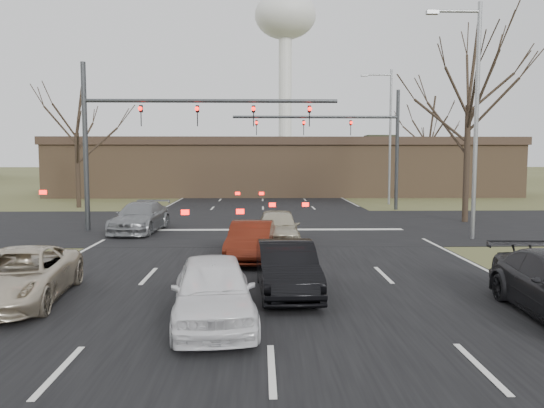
{
  "coord_description": "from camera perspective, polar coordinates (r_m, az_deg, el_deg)",
  "views": [
    {
      "loc": [
        -0.18,
        -12.51,
        3.54
      ],
      "look_at": [
        0.2,
        4.85,
        2.0
      ],
      "focal_mm": 35.0,
      "sensor_mm": 36.0,
      "label": 1
    }
  ],
  "objects": [
    {
      "name": "road_cross",
      "position": [
        27.74,
        -0.88,
        -2.24
      ],
      "size": [
        200.0,
        14.0,
        0.02
      ],
      "primitive_type": "cube",
      "color": "black",
      "rests_on": "ground"
    },
    {
      "name": "car_white_sedan",
      "position": [
        11.45,
        -6.36,
        -9.22
      ],
      "size": [
        2.16,
        4.38,
        1.44
      ],
      "primitive_type": "imported",
      "rotation": [
        0.0,
        0.0,
        0.11
      ],
      "color": "white",
      "rests_on": "ground"
    },
    {
      "name": "water_tower",
      "position": [
        136.45,
        1.44,
        18.59
      ],
      "size": [
        15.0,
        15.0,
        44.5
      ],
      "color": "silver",
      "rests_on": "ground"
    },
    {
      "name": "car_grey_ahead",
      "position": [
        25.81,
        -14.0,
        -1.4
      ],
      "size": [
        2.36,
        4.99,
        1.41
      ],
      "primitive_type": "imported",
      "rotation": [
        0.0,
        0.0,
        -0.08
      ],
      "color": "gray",
      "rests_on": "ground"
    },
    {
      "name": "tree_right_far",
      "position": [
        50.0,
        16.61,
        8.77
      ],
      "size": [
        5.4,
        5.4,
        9.0
      ],
      "color": "black",
      "rests_on": "ground"
    },
    {
      "name": "mast_arm_far",
      "position": [
        36.11,
        8.96,
        7.35
      ],
      "size": [
        11.12,
        0.24,
        8.0
      ],
      "color": "#383A3D",
      "rests_on": "ground"
    },
    {
      "name": "streetlight_right_near",
      "position": [
        24.33,
        20.76,
        9.56
      ],
      "size": [
        2.34,
        0.25,
        10.0
      ],
      "color": "gray",
      "rests_on": "ground"
    },
    {
      "name": "building",
      "position": [
        50.57,
        1.21,
        4.07
      ],
      "size": [
        42.4,
        10.4,
        5.3
      ],
      "color": "brown",
      "rests_on": "ground"
    },
    {
      "name": "car_black_hatch",
      "position": [
        13.79,
        1.61,
        -6.93
      ],
      "size": [
        1.64,
        4.15,
        1.34
      ],
      "primitive_type": "imported",
      "rotation": [
        0.0,
        0.0,
        0.05
      ],
      "color": "black",
      "rests_on": "ground"
    },
    {
      "name": "road_main",
      "position": [
        72.6,
        -1.12,
        2.27
      ],
      "size": [
        14.0,
        300.0,
        0.02
      ],
      "primitive_type": "cube",
      "color": "black",
      "rests_on": "ground"
    },
    {
      "name": "mast_arm_near",
      "position": [
        26.05,
        -12.57,
        8.32
      ],
      "size": [
        12.12,
        0.24,
        8.0
      ],
      "color": "#383A3D",
      "rests_on": "ground"
    },
    {
      "name": "streetlight_right_far",
      "position": [
        40.69,
        12.36,
        7.83
      ],
      "size": [
        2.34,
        0.25,
        10.0
      ],
      "color": "gray",
      "rests_on": "ground"
    },
    {
      "name": "tree_right_near",
      "position": [
        31.09,
        20.53,
        14.67
      ],
      "size": [
        6.9,
        6.9,
        11.5
      ],
      "color": "black",
      "rests_on": "ground"
    },
    {
      "name": "car_silver_suv",
      "position": [
        14.4,
        -25.62,
        -7.0
      ],
      "size": [
        2.6,
        4.87,
        1.3
      ],
      "primitive_type": "imported",
      "rotation": [
        0.0,
        0.0,
        0.09
      ],
      "color": "beige",
      "rests_on": "ground"
    },
    {
      "name": "car_red_ahead",
      "position": [
        18.28,
        -2.25,
        -3.99
      ],
      "size": [
        1.77,
        4.14,
        1.33
      ],
      "primitive_type": "imported",
      "rotation": [
        0.0,
        0.0,
        -0.09
      ],
      "color": "#4D160B",
      "rests_on": "ground"
    },
    {
      "name": "ground",
      "position": [
        13.0,
        -0.42,
        -10.72
      ],
      "size": [
        360.0,
        360.0,
        0.0
      ],
      "primitive_type": "plane",
      "color": "#4A4A27",
      "rests_on": "ground"
    },
    {
      "name": "car_silver_ahead",
      "position": [
        21.15,
        0.6,
        -2.57
      ],
      "size": [
        1.78,
        4.31,
        1.46
      ],
      "primitive_type": "imported",
      "rotation": [
        0.0,
        0.0,
        -0.01
      ],
      "color": "#BBB297",
      "rests_on": "ground"
    },
    {
      "name": "tree_left_far",
      "position": [
        39.83,
        -20.37,
        10.23
      ],
      "size": [
        5.7,
        5.7,
        9.5
      ],
      "color": "black",
      "rests_on": "ground"
    }
  ]
}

